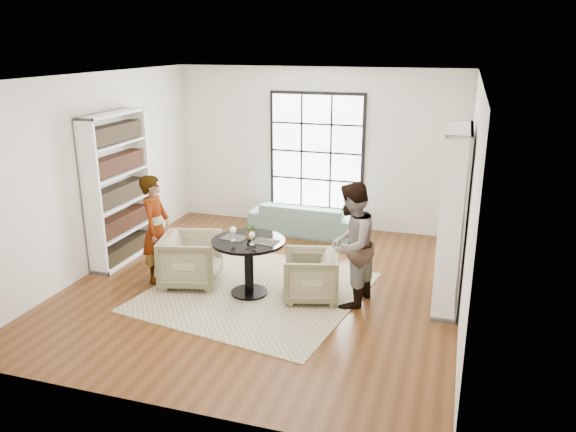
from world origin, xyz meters
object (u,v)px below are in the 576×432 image
(sofa, at_px, (305,218))
(armchair_right, at_px, (310,276))
(wine_glass_left, at_px, (233,231))
(pedestal_table, at_px, (249,255))
(person_right, at_px, (351,245))
(person_left, at_px, (156,229))
(armchair_left, at_px, (191,260))
(wine_glass_right, at_px, (252,235))
(flower_centerpiece, at_px, (252,231))

(sofa, bearing_deg, armchair_right, 109.41)
(wine_glass_left, bearing_deg, pedestal_table, 24.52)
(sofa, height_order, wine_glass_left, wine_glass_left)
(armchair_right, height_order, person_right, person_right)
(person_right, bearing_deg, pedestal_table, -73.98)
(pedestal_table, height_order, armchair_right, pedestal_table)
(person_right, xyz_separation_m, wine_glass_left, (-1.60, -0.21, 0.11))
(pedestal_table, relative_size, person_left, 0.64)
(armchair_left, height_order, wine_glass_right, wine_glass_right)
(armchair_right, relative_size, flower_centerpiece, 3.34)
(pedestal_table, relative_size, person_right, 0.60)
(person_left, relative_size, person_right, 0.94)
(pedestal_table, relative_size, wine_glass_left, 5.02)
(person_right, relative_size, wine_glass_right, 9.33)
(pedestal_table, xyz_separation_m, person_left, (-1.49, 0.08, 0.22))
(pedestal_table, xyz_separation_m, wine_glass_left, (-0.19, -0.09, 0.37))
(sofa, bearing_deg, armchair_left, 72.37)
(person_right, distance_m, flower_centerpiece, 1.38)
(sofa, relative_size, wine_glass_right, 10.93)
(wine_glass_right, bearing_deg, sofa, 91.46)
(pedestal_table, xyz_separation_m, sofa, (0.04, 2.78, -0.30))
(person_right, relative_size, flower_centerpiece, 7.64)
(person_right, distance_m, wine_glass_left, 1.62)
(person_right, height_order, flower_centerpiece, person_right)
(armchair_left, relative_size, person_right, 0.49)
(flower_centerpiece, bearing_deg, person_left, 179.17)
(armchair_right, distance_m, person_left, 2.39)
(person_right, height_order, wine_glass_left, person_right)
(pedestal_table, bearing_deg, sofa, 89.23)
(armchair_right, bearing_deg, flower_centerpiece, -100.33)
(person_left, bearing_deg, wine_glass_right, -107.85)
(wine_glass_right, bearing_deg, armchair_right, 20.52)
(wine_glass_right, bearing_deg, person_right, 12.17)
(person_left, bearing_deg, sofa, -38.94)
(sofa, bearing_deg, flower_centerpiece, 92.04)
(armchair_right, bearing_deg, sofa, -177.73)
(armchair_left, bearing_deg, person_left, 76.17)
(flower_centerpiece, bearing_deg, armchair_right, 4.59)
(armchair_right, relative_size, wine_glass_left, 3.66)
(person_right, bearing_deg, wine_glass_left, -71.55)
(wine_glass_right, bearing_deg, person_left, 171.65)
(armchair_left, height_order, person_left, person_left)
(wine_glass_right, relative_size, flower_centerpiece, 0.82)
(pedestal_table, distance_m, armchair_right, 0.90)
(person_right, bearing_deg, armchair_right, -79.09)
(armchair_left, xyz_separation_m, person_right, (2.35, 0.04, 0.47))
(wine_glass_left, bearing_deg, wine_glass_right, -12.85)
(pedestal_table, bearing_deg, wine_glass_left, -155.48)
(person_left, xyz_separation_m, wine_glass_right, (1.60, -0.24, 0.14))
(armchair_left, relative_size, wine_glass_right, 4.57)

